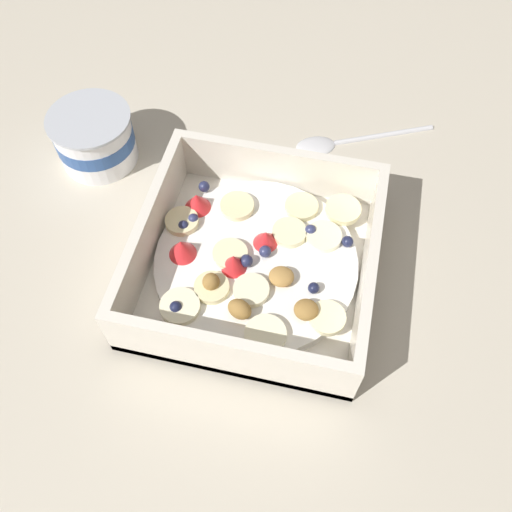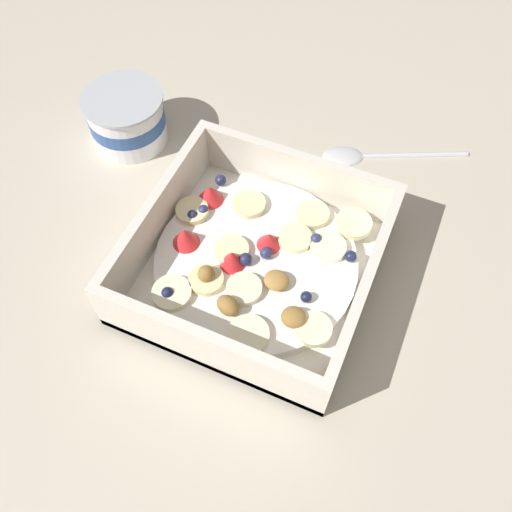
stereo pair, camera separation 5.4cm
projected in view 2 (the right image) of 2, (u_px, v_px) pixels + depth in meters
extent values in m
plane|color=beige|center=(242.00, 260.00, 0.57)|extent=(2.40, 2.40, 0.00)
cube|color=white|center=(256.00, 269.00, 0.56)|extent=(0.23, 0.23, 0.01)
cube|color=white|center=(363.00, 293.00, 0.51)|extent=(0.23, 0.01, 0.07)
cube|color=white|center=(158.00, 218.00, 0.56)|extent=(0.23, 0.01, 0.07)
cube|color=white|center=(207.00, 350.00, 0.48)|extent=(0.01, 0.21, 0.07)
cube|color=white|center=(296.00, 176.00, 0.59)|extent=(0.01, 0.21, 0.07)
cylinder|color=white|center=(256.00, 263.00, 0.55)|extent=(0.20, 0.20, 0.01)
cylinder|color=#F7EFC6|center=(328.00, 247.00, 0.55)|extent=(0.04, 0.04, 0.01)
cylinder|color=#F4EAB7|center=(313.00, 329.00, 0.50)|extent=(0.05, 0.05, 0.01)
cylinder|color=#F4EAB7|center=(295.00, 238.00, 0.55)|extent=(0.05, 0.05, 0.01)
cylinder|color=beige|center=(249.00, 204.00, 0.57)|extent=(0.04, 0.04, 0.01)
cylinder|color=#F7EFC6|center=(172.00, 293.00, 0.52)|extent=(0.04, 0.04, 0.01)
cylinder|color=beige|center=(354.00, 224.00, 0.56)|extent=(0.05, 0.05, 0.01)
cylinder|color=#F7EFC6|center=(248.00, 335.00, 0.49)|extent=(0.04, 0.04, 0.01)
cylinder|color=#F4EAB7|center=(231.00, 250.00, 0.54)|extent=(0.05, 0.05, 0.01)
cylinder|color=beige|center=(312.00, 214.00, 0.57)|extent=(0.04, 0.04, 0.01)
cylinder|color=beige|center=(206.00, 280.00, 0.53)|extent=(0.04, 0.04, 0.01)
cylinder|color=#F7EFC6|center=(244.00, 289.00, 0.52)|extent=(0.04, 0.04, 0.01)
cylinder|color=beige|center=(192.00, 211.00, 0.57)|extent=(0.05, 0.05, 0.01)
cone|color=red|center=(236.00, 260.00, 0.53)|extent=(0.03, 0.03, 0.02)
cone|color=red|center=(185.00, 236.00, 0.54)|extent=(0.03, 0.03, 0.02)
cone|color=red|center=(269.00, 240.00, 0.54)|extent=(0.04, 0.04, 0.02)
cone|color=red|center=(210.00, 193.00, 0.57)|extent=(0.04, 0.04, 0.02)
sphere|color=#23284C|center=(192.00, 215.00, 0.56)|extent=(0.01, 0.01, 0.01)
sphere|color=#23284C|center=(297.00, 322.00, 0.50)|extent=(0.01, 0.01, 0.01)
sphere|color=#191E3D|center=(306.00, 297.00, 0.51)|extent=(0.01, 0.01, 0.01)
sphere|color=navy|center=(203.00, 210.00, 0.57)|extent=(0.01, 0.01, 0.01)
sphere|color=#191E3D|center=(167.00, 293.00, 0.51)|extent=(0.01, 0.01, 0.01)
sphere|color=#23284C|center=(245.00, 259.00, 0.53)|extent=(0.01, 0.01, 0.01)
sphere|color=#191E3D|center=(351.00, 256.00, 0.54)|extent=(0.01, 0.01, 0.01)
sphere|color=navy|center=(265.00, 256.00, 0.54)|extent=(0.01, 0.01, 0.01)
sphere|color=navy|center=(316.00, 239.00, 0.55)|extent=(0.01, 0.01, 0.01)
sphere|color=#23284C|center=(221.00, 180.00, 0.59)|extent=(0.01, 0.01, 0.01)
ellipsoid|color=olive|center=(228.00, 305.00, 0.50)|extent=(0.02, 0.03, 0.02)
ellipsoid|color=olive|center=(206.00, 274.00, 0.52)|extent=(0.02, 0.02, 0.02)
ellipsoid|color=#AD7F42|center=(277.00, 280.00, 0.52)|extent=(0.02, 0.03, 0.01)
ellipsoid|color=olive|center=(294.00, 317.00, 0.50)|extent=(0.02, 0.03, 0.02)
ellipsoid|color=silver|center=(343.00, 154.00, 0.64)|extent=(0.05, 0.06, 0.01)
cylinder|color=silver|center=(416.00, 153.00, 0.64)|extent=(0.06, 0.12, 0.01)
cylinder|color=white|center=(127.00, 119.00, 0.64)|extent=(0.09, 0.09, 0.06)
cylinder|color=#2D5193|center=(127.00, 117.00, 0.63)|extent=(0.09, 0.09, 0.02)
cylinder|color=#B7BCC6|center=(121.00, 98.00, 0.61)|extent=(0.09, 0.09, 0.00)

